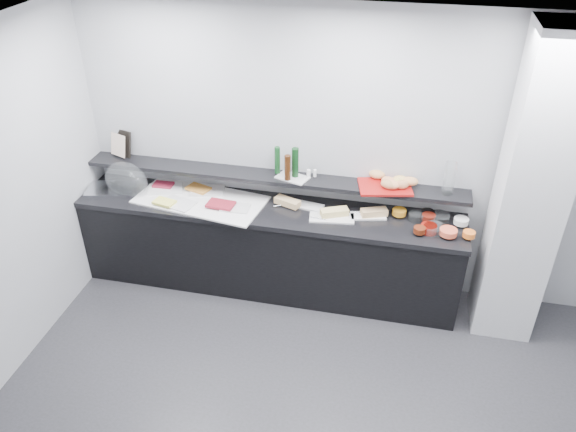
% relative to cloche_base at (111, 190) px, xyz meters
% --- Properties ---
extents(back_wall, '(5.00, 0.02, 2.70)m').
position_rel_cloche_base_xyz_m(back_wall, '(2.26, 0.33, 0.43)').
color(back_wall, '#A6A9AD').
rests_on(back_wall, ground).
extents(ceiling, '(5.00, 5.00, 0.00)m').
position_rel_cloche_base_xyz_m(ceiling, '(2.26, -1.67, 1.78)').
color(ceiling, white).
rests_on(ceiling, back_wall).
extents(column, '(0.50, 0.50, 2.70)m').
position_rel_cloche_base_xyz_m(column, '(3.76, -0.02, 0.43)').
color(column, silver).
rests_on(column, ground).
extents(buffet_cabinet, '(3.60, 0.60, 0.85)m').
position_rel_cloche_base_xyz_m(buffet_cabinet, '(1.56, 0.03, -0.50)').
color(buffet_cabinet, black).
rests_on(buffet_cabinet, ground).
extents(counter_top, '(3.62, 0.62, 0.05)m').
position_rel_cloche_base_xyz_m(counter_top, '(1.56, 0.03, -0.05)').
color(counter_top, black).
rests_on(counter_top, buffet_cabinet).
extents(wall_shelf, '(3.60, 0.25, 0.04)m').
position_rel_cloche_base_xyz_m(wall_shelf, '(1.56, 0.21, 0.21)').
color(wall_shelf, black).
rests_on(wall_shelf, back_wall).
extents(cloche_base, '(0.50, 0.39, 0.04)m').
position_rel_cloche_base_xyz_m(cloche_base, '(0.00, 0.00, 0.00)').
color(cloche_base, silver).
rests_on(cloche_base, counter_top).
extents(cloche_dome, '(0.56, 0.46, 0.34)m').
position_rel_cloche_base_xyz_m(cloche_dome, '(0.16, 0.04, 0.11)').
color(cloche_dome, white).
rests_on(cloche_dome, cloche_base).
extents(linen_runner, '(1.28, 0.75, 0.01)m').
position_rel_cloche_base_xyz_m(linen_runner, '(0.91, 0.02, -0.01)').
color(linen_runner, white).
rests_on(linen_runner, counter_top).
extents(platter_meat_a, '(0.38, 0.31, 0.01)m').
position_rel_cloche_base_xyz_m(platter_meat_a, '(0.51, 0.12, 0.00)').
color(platter_meat_a, white).
rests_on(platter_meat_a, linen_runner).
extents(food_meat_a, '(0.19, 0.13, 0.02)m').
position_rel_cloche_base_xyz_m(food_meat_a, '(0.48, 0.17, 0.02)').
color(food_meat_a, maroon).
rests_on(food_meat_a, platter_meat_a).
extents(platter_salmon, '(0.37, 0.28, 0.01)m').
position_rel_cloche_base_xyz_m(platter_salmon, '(0.92, 0.18, 0.00)').
color(platter_salmon, silver).
rests_on(platter_salmon, linen_runner).
extents(food_salmon, '(0.26, 0.21, 0.02)m').
position_rel_cloche_base_xyz_m(food_salmon, '(0.84, 0.17, 0.02)').
color(food_salmon, orange).
rests_on(food_salmon, platter_salmon).
extents(platter_cheese, '(0.35, 0.28, 0.01)m').
position_rel_cloche_base_xyz_m(platter_cheese, '(0.74, -0.11, 0.00)').
color(platter_cheese, silver).
rests_on(platter_cheese, linen_runner).
extents(food_cheese, '(0.22, 0.17, 0.02)m').
position_rel_cloche_base_xyz_m(food_cheese, '(0.62, -0.14, 0.02)').
color(food_cheese, '#F7F260').
rests_on(food_cheese, platter_cheese).
extents(platter_meat_b, '(0.26, 0.18, 0.01)m').
position_rel_cloche_base_xyz_m(platter_meat_b, '(1.28, -0.06, 0.00)').
color(platter_meat_b, silver).
rests_on(platter_meat_b, linen_runner).
extents(food_meat_b, '(0.26, 0.18, 0.02)m').
position_rel_cloche_base_xyz_m(food_meat_b, '(1.14, -0.07, 0.02)').
color(food_meat_b, maroon).
rests_on(food_meat_b, platter_meat_b).
extents(sandwich_plate_left, '(0.34, 0.19, 0.01)m').
position_rel_cloche_base_xyz_m(sandwich_plate_left, '(1.91, 0.14, -0.01)').
color(sandwich_plate_left, silver).
rests_on(sandwich_plate_left, counter_top).
extents(sandwich_food_left, '(0.26, 0.17, 0.06)m').
position_rel_cloche_base_xyz_m(sandwich_food_left, '(1.73, 0.10, 0.02)').
color(sandwich_food_left, tan).
rests_on(sandwich_food_left, sandwich_plate_left).
extents(tongs_left, '(0.14, 0.09, 0.01)m').
position_rel_cloche_base_xyz_m(tongs_left, '(1.69, 0.08, -0.00)').
color(tongs_left, silver).
rests_on(tongs_left, sandwich_plate_left).
extents(sandwich_plate_mid, '(0.42, 0.22, 0.01)m').
position_rel_cloche_base_xyz_m(sandwich_plate_mid, '(2.17, -0.02, -0.01)').
color(sandwich_plate_mid, silver).
rests_on(sandwich_plate_mid, counter_top).
extents(sandwich_food_mid, '(0.27, 0.19, 0.06)m').
position_rel_cloche_base_xyz_m(sandwich_food_mid, '(2.18, 0.02, 0.02)').
color(sandwich_food_mid, '#D4BB6F').
rests_on(sandwich_food_mid, sandwich_plate_mid).
extents(tongs_mid, '(0.16, 0.02, 0.01)m').
position_rel_cloche_base_xyz_m(tongs_mid, '(2.05, -0.08, -0.00)').
color(tongs_mid, silver).
rests_on(tongs_mid, sandwich_plate_mid).
extents(sandwich_plate_right, '(0.34, 0.20, 0.01)m').
position_rel_cloche_base_xyz_m(sandwich_plate_right, '(2.48, 0.08, -0.01)').
color(sandwich_plate_right, white).
rests_on(sandwich_plate_right, counter_top).
extents(sandwich_food_right, '(0.25, 0.17, 0.06)m').
position_rel_cloche_base_xyz_m(sandwich_food_right, '(2.53, 0.09, 0.02)').
color(sandwich_food_right, tan).
rests_on(sandwich_food_right, sandwich_plate_right).
extents(tongs_right, '(0.16, 0.04, 0.01)m').
position_rel_cloche_base_xyz_m(tongs_right, '(2.42, 0.08, -0.00)').
color(tongs_right, silver).
rests_on(tongs_right, sandwich_plate_right).
extents(bowl_glass_fruit, '(0.18, 0.18, 0.07)m').
position_rel_cloche_base_xyz_m(bowl_glass_fruit, '(2.91, 0.11, 0.02)').
color(bowl_glass_fruit, silver).
rests_on(bowl_glass_fruit, counter_top).
extents(fill_glass_fruit, '(0.16, 0.16, 0.05)m').
position_rel_cloche_base_xyz_m(fill_glass_fruit, '(2.75, 0.14, 0.03)').
color(fill_glass_fruit, orange).
rests_on(fill_glass_fruit, bowl_glass_fruit).
extents(bowl_black_jam, '(0.13, 0.13, 0.07)m').
position_rel_cloche_base_xyz_m(bowl_black_jam, '(3.01, 0.17, 0.02)').
color(bowl_black_jam, black).
rests_on(bowl_black_jam, counter_top).
extents(fill_black_jam, '(0.15, 0.15, 0.05)m').
position_rel_cloche_base_xyz_m(fill_black_jam, '(3.01, 0.11, 0.03)').
color(fill_black_jam, '#61180D').
rests_on(fill_black_jam, bowl_black_jam).
extents(bowl_glass_cream, '(0.24, 0.24, 0.07)m').
position_rel_cloche_base_xyz_m(bowl_glass_cream, '(3.11, 0.14, 0.02)').
color(bowl_glass_cream, white).
rests_on(bowl_glass_cream, counter_top).
extents(fill_glass_cream, '(0.15, 0.15, 0.05)m').
position_rel_cloche_base_xyz_m(fill_glass_cream, '(3.29, 0.11, 0.03)').
color(fill_glass_cream, white).
rests_on(fill_glass_cream, bowl_glass_cream).
extents(bowl_red_jam, '(0.15, 0.15, 0.07)m').
position_rel_cloche_base_xyz_m(bowl_red_jam, '(3.02, -0.05, 0.02)').
color(bowl_red_jam, maroon).
rests_on(bowl_red_jam, counter_top).
extents(fill_red_jam, '(0.11, 0.11, 0.05)m').
position_rel_cloche_base_xyz_m(fill_red_jam, '(2.94, -0.11, 0.03)').
color(fill_red_jam, '#541D0C').
rests_on(fill_red_jam, bowl_red_jam).
extents(bowl_glass_salmon, '(0.19, 0.19, 0.07)m').
position_rel_cloche_base_xyz_m(bowl_glass_salmon, '(3.06, -0.06, 0.02)').
color(bowl_glass_salmon, white).
rests_on(bowl_glass_salmon, counter_top).
extents(fill_glass_salmon, '(0.19, 0.19, 0.05)m').
position_rel_cloche_base_xyz_m(fill_glass_salmon, '(3.18, -0.09, 0.03)').
color(fill_glass_salmon, '#EC5A39').
rests_on(fill_glass_salmon, bowl_glass_salmon).
extents(bowl_black_fruit, '(0.11, 0.11, 0.07)m').
position_rel_cloche_base_xyz_m(bowl_black_fruit, '(3.17, -0.05, 0.02)').
color(bowl_black_fruit, black).
rests_on(bowl_black_fruit, counter_top).
extents(fill_black_fruit, '(0.11, 0.11, 0.05)m').
position_rel_cloche_base_xyz_m(fill_black_fruit, '(3.35, -0.09, 0.03)').
color(fill_black_fruit, orange).
rests_on(fill_black_fruit, bowl_black_fruit).
extents(framed_print, '(0.25, 0.15, 0.26)m').
position_rel_cloche_base_xyz_m(framed_print, '(0.02, 0.31, 0.36)').
color(framed_print, black).
rests_on(framed_print, wall_shelf).
extents(print_art, '(0.20, 0.12, 0.22)m').
position_rel_cloche_base_xyz_m(print_art, '(0.01, 0.25, 0.36)').
color(print_art, beige).
rests_on(print_art, framed_print).
extents(condiment_tray, '(0.33, 0.26, 0.01)m').
position_rel_cloche_base_xyz_m(condiment_tray, '(1.76, 0.19, 0.24)').
color(condiment_tray, silver).
rests_on(condiment_tray, wall_shelf).
extents(bottle_green_a, '(0.06, 0.06, 0.26)m').
position_rel_cloche_base_xyz_m(bottle_green_a, '(1.61, 0.24, 0.37)').
color(bottle_green_a, '#113E19').
rests_on(bottle_green_a, condiment_tray).
extents(bottle_brown, '(0.06, 0.06, 0.24)m').
position_rel_cloche_base_xyz_m(bottle_brown, '(1.73, 0.14, 0.36)').
color(bottle_brown, '#341909').
rests_on(bottle_brown, condiment_tray).
extents(bottle_green_b, '(0.06, 0.06, 0.28)m').
position_rel_cloche_base_xyz_m(bottle_green_b, '(1.78, 0.22, 0.38)').
color(bottle_green_b, black).
rests_on(bottle_green_b, condiment_tray).
extents(bottle_hot, '(0.05, 0.05, 0.18)m').
position_rel_cloche_base_xyz_m(bottle_hot, '(1.72, 0.16, 0.33)').
color(bottle_hot, '#A61F0B').
rests_on(bottle_hot, condiment_tray).
extents(shaker_salt, '(0.04, 0.04, 0.07)m').
position_rel_cloche_base_xyz_m(shaker_salt, '(1.90, 0.23, 0.28)').
color(shaker_salt, white).
rests_on(shaker_salt, condiment_tray).
extents(shaker_pepper, '(0.03, 0.03, 0.07)m').
position_rel_cloche_base_xyz_m(shaker_pepper, '(1.96, 0.25, 0.28)').
color(shaker_pepper, white).
rests_on(shaker_pepper, condiment_tray).
extents(bread_tray, '(0.52, 0.41, 0.02)m').
position_rel_cloche_base_xyz_m(bread_tray, '(2.60, 0.19, 0.24)').
color(bread_tray, '#9E1311').
rests_on(bread_tray, wall_shelf).
extents(bread_roll_nw, '(0.16, 0.12, 0.08)m').
position_rel_cloche_base_xyz_m(bread_roll_nw, '(2.52, 0.31, 0.29)').
color(bread_roll_nw, tan).
rests_on(bread_roll_nw, bread_tray).
extents(bread_roll_n, '(0.15, 0.10, 0.08)m').
position_rel_cloche_base_xyz_m(bread_roll_n, '(2.73, 0.26, 0.29)').
color(bread_roll_n, '#D6A451').
rests_on(bread_roll_n, bread_tray).
extents(bread_roll_ne, '(0.15, 0.10, 0.08)m').
position_rel_cloche_base_xyz_m(bread_roll_ne, '(2.81, 0.25, 0.29)').
color(bread_roll_ne, tan).
rests_on(bread_roll_ne, bread_tray).
extents(bread_roll_sw, '(0.17, 0.13, 0.08)m').
position_rel_cloche_base_xyz_m(bread_roll_sw, '(2.65, 0.16, 0.29)').
color(bread_roll_sw, '#D88852').
rests_on(bread_roll_sw, bread_tray).
extents(bread_roll_s, '(0.17, 0.13, 0.08)m').
position_rel_cloche_base_xyz_m(bread_roll_s, '(2.64, 0.15, 0.29)').
color(bread_roll_s, '#AD7242').
rests_on(bread_roll_s, bread_tray).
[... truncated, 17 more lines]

